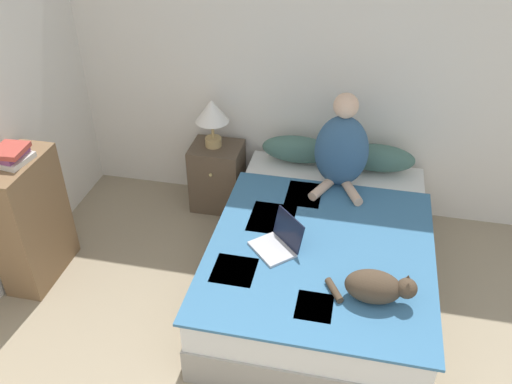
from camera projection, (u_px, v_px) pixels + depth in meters
name	position (u px, v px, depth m)	size (l,w,h in m)	color
wall_back	(347.00, 66.00, 4.13)	(5.42, 0.05, 2.55)	silver
bed	(321.00, 259.00, 3.84)	(1.46, 2.02, 0.51)	#9E998E
pillow_near	(298.00, 149.00, 4.39)	(0.58, 0.22, 0.22)	#42665B
pillow_far	(378.00, 158.00, 4.28)	(0.58, 0.22, 0.22)	#42665B
person_sitting	(342.00, 149.00, 3.99)	(0.40, 0.39, 0.75)	#33567A
cat_tabby	(377.00, 287.00, 3.11)	(0.53, 0.20, 0.20)	#473828
laptop_open	(278.00, 242.00, 3.52)	(0.38, 0.38, 0.22)	#B7B7BC
nightstand	(217.00, 176.00, 4.66)	(0.42, 0.38, 0.59)	brown
table_lamp	(212.00, 114.00, 4.34)	(0.28, 0.28, 0.41)	tan
bookshelf	(31.00, 221.00, 3.83)	(0.27, 0.59, 0.97)	brown
book_stack_top	(12.00, 155.00, 3.53)	(0.22, 0.25, 0.11)	beige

